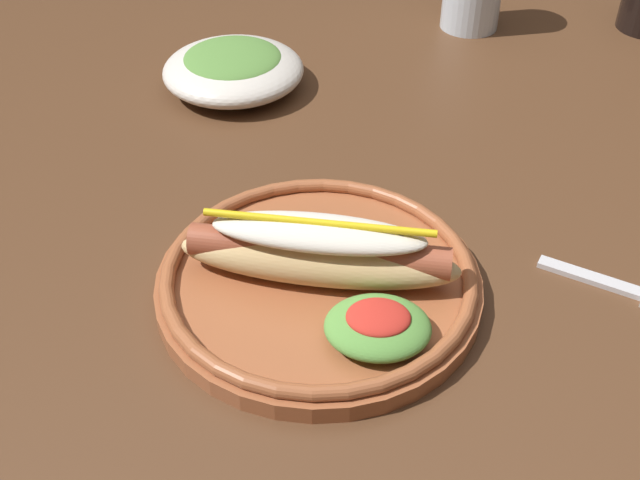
% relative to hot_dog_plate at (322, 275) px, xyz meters
% --- Properties ---
extents(dining_table, '(1.45, 1.02, 0.74)m').
position_rel_hot_dog_plate_xyz_m(dining_table, '(0.07, 0.20, -0.11)').
color(dining_table, '#51331E').
rests_on(dining_table, ground_plane).
extents(hot_dog_plate, '(0.26, 0.26, 0.08)m').
position_rel_hot_dog_plate_xyz_m(hot_dog_plate, '(0.00, 0.00, 0.00)').
color(hot_dog_plate, '#9E5633').
rests_on(hot_dog_plate, dining_table).
extents(fork, '(0.12, 0.07, 0.00)m').
position_rel_hot_dog_plate_xyz_m(fork, '(0.25, 0.01, -0.02)').
color(fork, silver).
rests_on(fork, dining_table).
extents(side_bowl, '(0.16, 0.16, 0.05)m').
position_rel_hot_dog_plate_xyz_m(side_bowl, '(-0.11, 0.34, 0.00)').
color(side_bowl, silver).
rests_on(side_bowl, dining_table).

